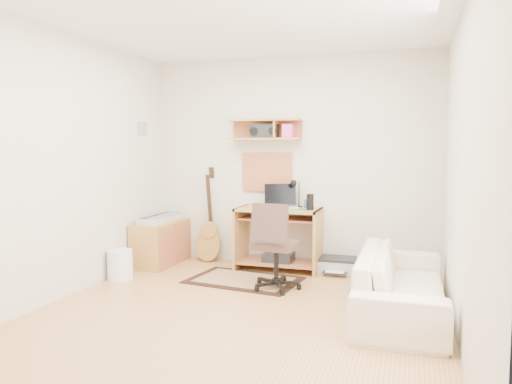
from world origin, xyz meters
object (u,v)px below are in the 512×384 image
(desk, at_px, (279,239))
(sofa, at_px, (402,272))
(cabinet, at_px, (161,242))
(printer, at_px, (337,265))
(task_chair, at_px, (276,245))

(desk, xyz_separation_m, sofa, (1.46, -1.19, -0.01))
(cabinet, bearing_deg, printer, 6.10)
(task_chair, height_order, cabinet, task_chair)
(desk, bearing_deg, sofa, -39.30)
(cabinet, height_order, sofa, sofa)
(desk, relative_size, task_chair, 1.08)
(cabinet, distance_m, sofa, 3.13)
(desk, xyz_separation_m, task_chair, (0.20, -0.83, 0.09))
(cabinet, relative_size, printer, 2.02)
(printer, xyz_separation_m, sofa, (0.75, -1.25, 0.28))
(desk, bearing_deg, printer, 4.96)
(cabinet, height_order, printer, cabinet)
(desk, height_order, printer, desk)
(cabinet, distance_m, printer, 2.23)
(desk, relative_size, cabinet, 1.11)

